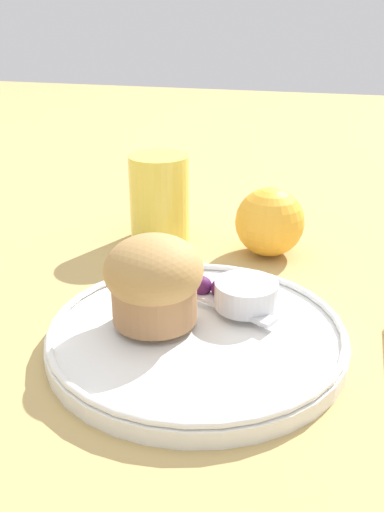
{
  "coord_description": "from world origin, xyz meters",
  "views": [
    {
      "loc": [
        0.1,
        -0.4,
        0.26
      ],
      "look_at": [
        -0.02,
        0.04,
        0.06
      ],
      "focal_mm": 40.0,
      "sensor_mm": 36.0,
      "label": 1
    }
  ],
  "objects": [
    {
      "name": "orange_fruit",
      "position": [
        0.03,
        0.19,
        0.04
      ],
      "size": [
        0.08,
        0.08,
        0.08
      ],
      "color": "#F4A82D",
      "rests_on": "ground_plane"
    },
    {
      "name": "plate",
      "position": [
        -0.0,
        -0.01,
        0.01
      ],
      "size": [
        0.25,
        0.25,
        0.02
      ],
      "color": "white",
      "rests_on": "ground_plane"
    },
    {
      "name": "berry_pair",
      "position": [
        -0.0,
        0.04,
        0.03
      ],
      "size": [
        0.03,
        0.02,
        0.02
      ],
      "color": "#4C194C",
      "rests_on": "plate"
    },
    {
      "name": "ground_plane",
      "position": [
        0.0,
        0.0,
        0.0
      ],
      "size": [
        3.0,
        3.0,
        0.0
      ],
      "primitive_type": "plane",
      "color": "tan"
    },
    {
      "name": "cream_ramekin",
      "position": [
        0.03,
        0.03,
        0.03
      ],
      "size": [
        0.05,
        0.05,
        0.02
      ],
      "color": "silver",
      "rests_on": "plate"
    },
    {
      "name": "butter_knife",
      "position": [
        -0.01,
        0.03,
        0.02
      ],
      "size": [
        0.15,
        0.08,
        0.0
      ],
      "rotation": [
        0.0,
        0.0,
        -0.44
      ],
      "color": "silver",
      "rests_on": "plate"
    },
    {
      "name": "juice_glass",
      "position": [
        -0.1,
        0.2,
        0.05
      ],
      "size": [
        0.07,
        0.07,
        0.1
      ],
      "color": "#EAD14C",
      "rests_on": "ground_plane"
    },
    {
      "name": "muffin",
      "position": [
        -0.04,
        -0.02,
        0.06
      ],
      "size": [
        0.08,
        0.08,
        0.07
      ],
      "color": "#9E7047",
      "rests_on": "plate"
    }
  ]
}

